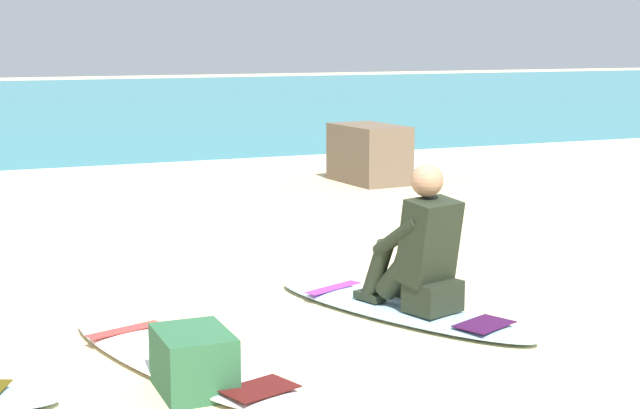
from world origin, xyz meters
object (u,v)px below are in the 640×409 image
surfer_seated (420,253)px  surfboard_spare_near (182,361)px  surfboard_main (399,309)px  shoreline_rock (369,154)px  beach_bag (194,361)px

surfer_seated → surfboard_spare_near: size_ratio=0.42×
surfboard_main → shoreline_rock: size_ratio=2.00×
surfboard_main → beach_bag: (-1.64, -0.84, 0.12)m
surfboard_main → shoreline_rock: 5.92m
surfboard_main → beach_bag: bearing=-152.8°
surfer_seated → beach_bag: surfer_seated is taller
surfboard_spare_near → beach_bag: size_ratio=4.69×
shoreline_rock → beach_bag: shoreline_rock is taller
beach_bag → surfboard_spare_near: bearing=84.3°
surfboard_spare_near → shoreline_rock: shoreline_rock is taller
surfboard_main → shoreline_rock: (2.41, 5.40, 0.33)m
surfboard_main → surfboard_spare_near: size_ratio=0.95×
surfboard_main → shoreline_rock: bearing=65.9°
surfboard_main → beach_bag: 1.84m
surfer_seated → shoreline_rock: size_ratio=0.88×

